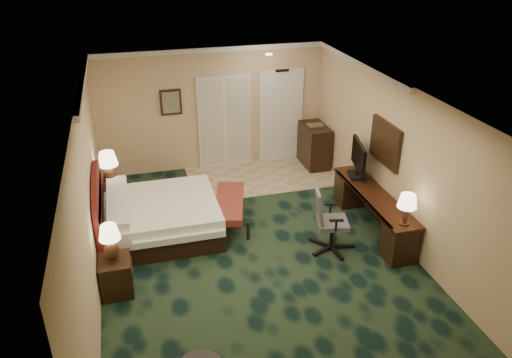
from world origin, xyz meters
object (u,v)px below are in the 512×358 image
object	(u,v)px
bed	(162,217)
desk	(372,212)
desk_chair	(333,220)
bed_bench	(230,211)
nightstand_near	(116,276)
minibar	(314,146)
lamp_near	(111,243)
lamp_far	(109,169)
tv	(358,160)
nightstand_far	(115,199)

from	to	relation	value
bed	desk	world-z (taller)	desk
desk_chair	bed_bench	bearing A→B (deg)	152.56
nightstand_near	bed_bench	bearing A→B (deg)	35.92
desk	minibar	distance (m)	2.86
nightstand_near	bed	bearing A→B (deg)	60.78
lamp_near	lamp_far	bearing A→B (deg)	90.04
lamp_near	tv	world-z (taller)	tv
lamp_far	minibar	distance (m)	4.63
bed	desk_chair	xyz separation A→B (m)	(2.70, -1.25, 0.26)
desk	tv	size ratio (longest dim) A/B	2.76
desk	minibar	world-z (taller)	minibar
lamp_far	desk_chair	bearing A→B (deg)	-31.01
bed	lamp_near	bearing A→B (deg)	-119.55
desk_chair	nightstand_near	bearing A→B (deg)	-163.51
nightstand_near	minibar	distance (m)	5.65
nightstand_far	lamp_far	xyz separation A→B (m)	(-0.03, -0.06, 0.65)
nightstand_near	lamp_near	distance (m)	0.58
nightstand_near	nightstand_far	xyz separation A→B (m)	(0.02, 2.40, 0.02)
lamp_near	desk_chair	world-z (taller)	lamp_near
bed	desk_chair	size ratio (longest dim) A/B	1.72
lamp_near	bed_bench	size ratio (longest dim) A/B	0.41
desk	desk_chair	xyz separation A→B (m)	(-0.95, -0.40, 0.22)
bed_bench	desk_chair	distance (m)	1.97
nightstand_near	desk_chair	distance (m)	3.54
bed	nightstand_near	bearing A→B (deg)	-119.22
bed	nightstand_far	distance (m)	1.23
bed	desk	xyz separation A→B (m)	(3.65, -0.85, 0.04)
lamp_near	minibar	size ratio (longest dim) A/B	0.61
minibar	lamp_near	bearing A→B (deg)	-142.12
desk	nightstand_far	bearing A→B (deg)	158.20
tv	bed_bench	bearing A→B (deg)	-169.82
bed_bench	minibar	size ratio (longest dim) A/B	1.51
bed	tv	distance (m)	3.73
lamp_far	desk	xyz separation A→B (m)	(4.48, -1.72, -0.61)
nightstand_near	desk	world-z (taller)	desk
lamp_near	lamp_far	distance (m)	2.33
nightstand_near	nightstand_far	bearing A→B (deg)	89.55
nightstand_near	lamp_far	world-z (taller)	lamp_far
bed_bench	desk	world-z (taller)	desk
bed	nightstand_near	distance (m)	1.68
lamp_far	bed_bench	distance (m)	2.33
desk_chair	bed	bearing A→B (deg)	168.07
lamp_far	desk	distance (m)	4.83
lamp_near	desk_chair	size ratio (longest dim) A/B	0.52
bed_bench	nightstand_near	bearing A→B (deg)	-129.30
nightstand_near	lamp_near	world-z (taller)	lamp_near
minibar	desk	bearing A→B (deg)	-89.62
minibar	lamp_far	bearing A→B (deg)	-165.66
desk_chair	lamp_far	bearing A→B (deg)	161.98
bed_bench	desk_chair	xyz separation A→B (m)	(1.48, -1.26, 0.32)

